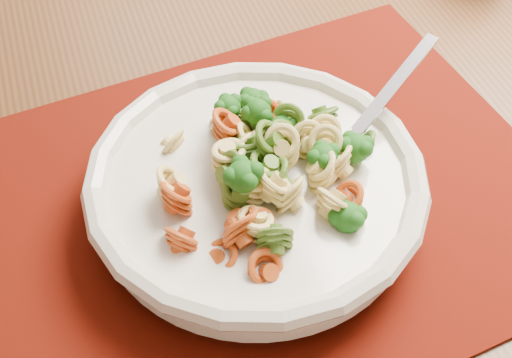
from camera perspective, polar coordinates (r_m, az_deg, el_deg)
name	(u,v)px	position (r m, az deg, el deg)	size (l,w,h in m)	color
dining_table	(169,182)	(0.75, -6.98, -0.27)	(1.63, 1.16, 0.74)	#512F16
placemat	(260,202)	(0.61, 0.35, -1.84)	(0.50, 0.39, 0.00)	#4E0903
pasta_bowl	(256,186)	(0.58, 0.00, -0.58)	(0.28, 0.28, 0.05)	silver
pasta_broccoli_heap	(256,174)	(0.57, 0.00, 0.40)	(0.23, 0.23, 0.06)	#E8D673
fork	(339,154)	(0.59, 6.63, 2.02)	(0.19, 0.02, 0.01)	silver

